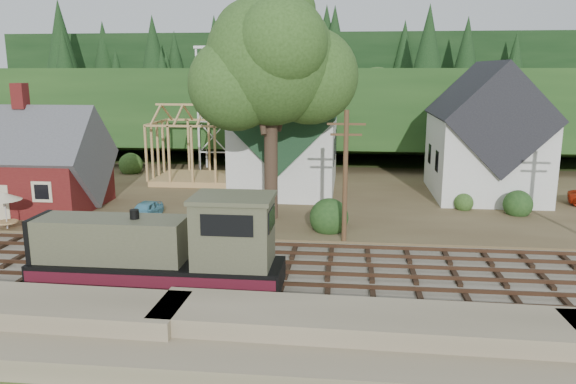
# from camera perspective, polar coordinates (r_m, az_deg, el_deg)

# --- Properties ---
(ground) EXTENTS (140.00, 140.00, 0.00)m
(ground) POSITION_cam_1_polar(r_m,az_deg,el_deg) (29.59, -8.25, -8.01)
(ground) COLOR #384C1E
(ground) RESTS_ON ground
(embankment) EXTENTS (64.00, 5.00, 1.60)m
(embankment) POSITION_cam_1_polar(r_m,az_deg,el_deg) (22.17, -13.85, -15.50)
(embankment) COLOR #7F7259
(embankment) RESTS_ON ground
(railroad_bed) EXTENTS (64.00, 11.00, 0.16)m
(railroad_bed) POSITION_cam_1_polar(r_m,az_deg,el_deg) (29.56, -8.25, -7.86)
(railroad_bed) COLOR #726B5B
(railroad_bed) RESTS_ON ground
(village_flat) EXTENTS (64.00, 26.00, 0.30)m
(village_flat) POSITION_cam_1_polar(r_m,az_deg,el_deg) (46.50, -2.80, -0.19)
(village_flat) COLOR brown
(village_flat) RESTS_ON ground
(hillside) EXTENTS (70.00, 28.96, 12.74)m
(hillside) POSITION_cam_1_polar(r_m,az_deg,el_deg) (69.96, 0.24, 3.92)
(hillside) COLOR #1E3F19
(hillside) RESTS_ON ground
(ridge) EXTENTS (80.00, 20.00, 12.00)m
(ridge) POSITION_cam_1_polar(r_m,az_deg,el_deg) (85.75, 1.35, 5.47)
(ridge) COLOR black
(ridge) RESTS_ON ground
(depot) EXTENTS (10.80, 7.41, 9.00)m
(depot) POSITION_cam_1_polar(r_m,az_deg,el_deg) (44.89, -24.96, 2.19)
(depot) COLOR #571315
(depot) RESTS_ON village_flat
(church) EXTENTS (8.40, 15.17, 13.00)m
(church) POSITION_cam_1_polar(r_m,az_deg,el_deg) (47.07, -0.13, 6.18)
(church) COLOR silver
(church) RESTS_ON village_flat
(farmhouse) EXTENTS (8.40, 10.80, 10.60)m
(farmhouse) POSITION_cam_1_polar(r_m,az_deg,el_deg) (47.42, 19.46, 5.14)
(farmhouse) COLOR silver
(farmhouse) RESTS_ON village_flat
(timber_frame) EXTENTS (8.20, 6.20, 6.99)m
(timber_frame) POSITION_cam_1_polar(r_m,az_deg,el_deg) (51.05, -8.83, 4.35)
(timber_frame) COLOR tan
(timber_frame) RESTS_ON village_flat
(lattice_tower) EXTENTS (3.20, 3.20, 12.12)m
(lattice_tower) POSITION_cam_1_polar(r_m,az_deg,el_deg) (56.39, -7.47, 12.03)
(lattice_tower) COLOR silver
(lattice_tower) RESTS_ON village_flat
(big_tree) EXTENTS (10.90, 8.40, 14.70)m
(big_tree) POSITION_cam_1_polar(r_m,az_deg,el_deg) (37.25, -1.52, 12.32)
(big_tree) COLOR #38281E
(big_tree) RESTS_ON village_flat
(telegraph_pole_near) EXTENTS (2.20, 0.28, 8.00)m
(telegraph_pole_near) POSITION_cam_1_polar(r_m,az_deg,el_deg) (32.59, 5.84, 1.71)
(telegraph_pole_near) COLOR #4C331E
(telegraph_pole_near) RESTS_ON ground
(locomotive) EXTENTS (11.44, 2.86, 4.59)m
(locomotive) POSITION_cam_1_polar(r_m,az_deg,el_deg) (26.50, -12.31, -5.92)
(locomotive) COLOR black
(locomotive) RESTS_ON railroad_bed
(car_blue) EXTENTS (1.76, 3.69, 1.22)m
(car_blue) POSITION_cam_1_polar(r_m,az_deg,el_deg) (39.09, -14.33, -1.85)
(car_blue) COLOR #59A5C0
(car_blue) RESTS_ON village_flat
(patio_set) EXTENTS (2.10, 2.10, 2.34)m
(patio_set) POSITION_cam_1_polar(r_m,az_deg,el_deg) (39.64, -26.87, -0.56)
(patio_set) COLOR silver
(patio_set) RESTS_ON village_flat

